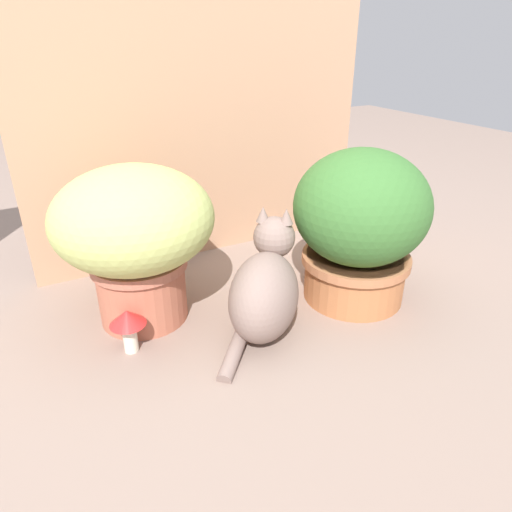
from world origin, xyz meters
TOP-DOWN VIEW (x-y plane):
  - ground_plane at (0.00, 0.00)m, footprint 6.00×6.00m
  - cardboard_backdrop at (0.11, 0.50)m, footprint 1.16×0.03m
  - grass_planter at (-0.23, 0.18)m, footprint 0.40×0.40m
  - leafy_planter at (0.35, -0.01)m, footprint 0.37×0.37m
  - cat at (0.03, -0.03)m, footprint 0.34×0.31m
  - mushroom_ornament_red at (-0.30, 0.04)m, footprint 0.09×0.09m

SIDE VIEW (x-z plane):
  - ground_plane at x=0.00m, z-range 0.00..0.00m
  - mushroom_ornament_red at x=-0.30m, z-range 0.02..0.14m
  - cat at x=0.03m, z-range -0.04..0.28m
  - leafy_planter at x=0.35m, z-range 0.01..0.45m
  - grass_planter at x=-0.23m, z-range 0.04..0.46m
  - cardboard_backdrop at x=0.11m, z-range 0.00..0.99m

